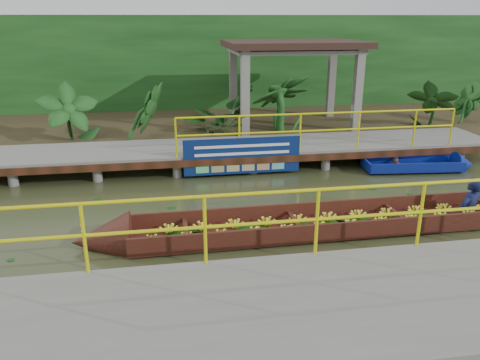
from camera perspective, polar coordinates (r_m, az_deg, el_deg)
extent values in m
plane|color=#31371B|center=(9.79, -1.12, -4.36)|extent=(80.00, 80.00, 0.00)
cube|color=#362B1B|center=(16.84, -4.88, 6.50)|extent=(30.00, 8.00, 0.45)
cube|color=slate|center=(12.91, -3.41, 3.85)|extent=(16.00, 2.00, 0.15)
cube|color=#311B0D|center=(11.98, -2.88, 2.23)|extent=(16.00, 0.12, 0.18)
cylinder|color=yellow|center=(12.35, 9.90, 8.01)|extent=(7.50, 0.05, 0.05)
cylinder|color=yellow|center=(12.44, 9.78, 5.98)|extent=(7.50, 0.05, 0.05)
cylinder|color=yellow|center=(12.45, 9.77, 5.76)|extent=(0.05, 0.05, 1.00)
cylinder|color=slate|center=(12.46, -21.57, 0.58)|extent=(0.24, 0.24, 0.55)
cylinder|color=slate|center=(13.96, -20.32, 2.65)|extent=(0.24, 0.24, 0.55)
cylinder|color=slate|center=(12.18, -12.36, 1.10)|extent=(0.24, 0.24, 0.55)
cylinder|color=slate|center=(13.71, -12.10, 3.15)|extent=(0.24, 0.24, 0.55)
cylinder|color=slate|center=(12.23, -2.98, 1.60)|extent=(0.24, 0.24, 0.55)
cylinder|color=slate|center=(13.75, -3.75, 3.59)|extent=(0.24, 0.24, 0.55)
cylinder|color=slate|center=(12.59, 6.10, 2.05)|extent=(0.24, 0.24, 0.55)
cylinder|color=slate|center=(14.08, 4.39, 3.95)|extent=(0.24, 0.24, 0.55)
cylinder|color=slate|center=(13.26, 14.48, 2.41)|extent=(0.24, 0.24, 0.55)
cylinder|color=slate|center=(14.68, 12.02, 4.21)|extent=(0.24, 0.24, 0.55)
cylinder|color=slate|center=(14.17, 21.91, 2.69)|extent=(0.24, 0.24, 0.55)
cylinder|color=slate|center=(15.51, 18.95, 4.39)|extent=(0.24, 0.24, 0.55)
cylinder|color=slate|center=(12.23, -2.98, 1.60)|extent=(0.24, 0.24, 0.55)
cube|color=slate|center=(6.34, 14.10, -16.22)|extent=(18.00, 2.40, 0.70)
cylinder|color=yellow|center=(6.66, 11.21, -1.07)|extent=(10.00, 0.05, 0.05)
cylinder|color=yellow|center=(6.83, 10.97, -4.61)|extent=(10.00, 0.05, 0.05)
cylinder|color=yellow|center=(6.85, 10.95, -4.99)|extent=(0.05, 0.05, 1.00)
cube|color=slate|center=(14.39, 0.63, 9.96)|extent=(0.25, 0.25, 2.80)
cube|color=slate|center=(15.42, 14.12, 10.02)|extent=(0.25, 0.25, 2.80)
cube|color=slate|center=(16.73, -0.83, 11.27)|extent=(0.25, 0.25, 2.80)
cube|color=slate|center=(17.63, 11.05, 11.34)|extent=(0.25, 0.25, 2.80)
cube|color=slate|center=(15.81, 6.53, 15.43)|extent=(4.00, 2.60, 0.12)
cube|color=#301D18|center=(15.80, 6.56, 16.15)|extent=(4.40, 3.00, 0.20)
cube|color=#123B13|center=(19.02, -5.68, 13.36)|extent=(30.00, 0.80, 4.00)
cube|color=#33140E|center=(9.42, 12.91, -5.44)|extent=(8.37, 1.13, 0.06)
cube|color=#33140E|center=(9.81, 11.82, -3.43)|extent=(8.36, 0.15, 0.36)
cube|color=#33140E|center=(8.93, 14.25, -5.95)|extent=(8.36, 0.15, 0.36)
cone|color=#33140E|center=(8.78, -16.55, -7.08)|extent=(1.06, 1.01, 1.00)
imported|color=#10163C|center=(10.40, 26.66, 0.27)|extent=(0.69, 0.59, 1.62)
cube|color=navy|center=(13.45, 20.22, 1.46)|extent=(2.62, 1.01, 0.09)
cube|color=navy|center=(13.76, 19.65, 2.35)|extent=(2.55, 0.29, 0.26)
cube|color=navy|center=(13.09, 20.93, 1.37)|extent=(2.55, 0.29, 0.26)
cube|color=navy|center=(12.95, 15.10, 1.81)|extent=(0.12, 0.77, 0.26)
cone|color=navy|center=(14.09, 25.64, 1.72)|extent=(0.58, 0.76, 0.72)
cube|color=#311B0D|center=(13.24, 18.61, 2.00)|extent=(0.16, 0.77, 0.04)
cube|color=navy|center=(12.01, 0.29, 2.95)|extent=(3.02, 0.03, 0.94)
cube|color=white|center=(11.92, 0.31, 4.17)|extent=(2.46, 0.01, 0.07)
cube|color=white|center=(11.97, 0.31, 3.24)|extent=(2.46, 0.01, 0.07)
imported|color=#123B13|center=(14.71, -20.06, 7.11)|extent=(1.07, 1.07, 1.34)
imported|color=#123B13|center=(14.47, -12.21, 7.66)|extent=(1.07, 1.07, 1.34)
imported|color=#123B13|center=(14.57, -2.26, 8.15)|extent=(1.07, 1.07, 1.34)
imported|color=#123B13|center=(14.94, 5.45, 8.36)|extent=(1.07, 1.07, 1.34)
imported|color=#123B13|center=(16.92, 22.25, 8.30)|extent=(1.07, 1.07, 1.34)
imported|color=#123B13|center=(17.74, 26.43, 8.18)|extent=(1.07, 1.07, 1.34)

